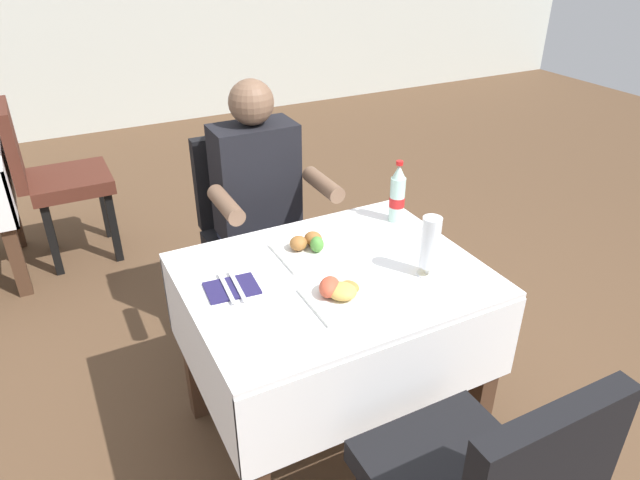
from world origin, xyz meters
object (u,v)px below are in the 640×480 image
Objects in this scene: chair_far_diner_seat at (253,228)px; cola_bottle_primary at (397,195)px; background_chair_right at (51,173)px; plate_near_camera at (340,293)px; plate_far_diner at (309,247)px; beer_glass_left at (430,246)px; main_dining_table at (333,316)px; seated_diner_far at (262,207)px; napkin_cutlery_set at (232,288)px.

cola_bottle_primary reaches higher than chair_far_diner_seat.
background_chair_right is (-1.19, 1.71, -0.31)m from cola_bottle_primary.
plate_far_diner is (0.04, 0.31, -0.00)m from plate_near_camera.
cola_bottle_primary is at bearing -53.57° from chair_far_diner_seat.
main_dining_table is at bearing 151.04° from beer_glass_left.
seated_diner_far is (0.01, -0.11, 0.16)m from chair_far_diner_seat.
plate_far_diner is 0.35m from napkin_cutlery_set.
chair_far_diner_seat is at bearing 88.85° from plate_far_diner.
plate_near_camera is 0.36m from napkin_cutlery_set.
plate_far_diner is 0.44m from cola_bottle_primary.
chair_far_diner_seat is at bearing 126.43° from cola_bottle_primary.
background_chair_right is (-0.79, 1.26, -0.16)m from seated_diner_far.
main_dining_table is at bearing 69.30° from plate_near_camera.
chair_far_diner_seat and background_chair_right have the same top height.
beer_glass_left is at bearing -19.43° from napkin_cutlery_set.
seated_diner_far is 4.94× the size of cola_bottle_primary.
chair_far_diner_seat is 0.76m from cola_bottle_primary.
seated_diner_far is 5.71× the size of plate_near_camera.
background_chair_right is (-0.44, 1.88, -0.21)m from napkin_cutlery_set.
seated_diner_far is (0.01, 0.68, 0.14)m from main_dining_table.
seated_diner_far is 1.30× the size of background_chair_right.
plate_near_camera is 0.31m from plate_far_diner.
chair_far_diner_seat is 0.67m from plate_far_diner.
chair_far_diner_seat is 0.83m from napkin_cutlery_set.
plate_far_diner is 0.89× the size of cola_bottle_primary.
cola_bottle_primary is at bearing 29.48° from main_dining_table.
chair_far_diner_seat reaches higher than main_dining_table.
beer_glass_left is at bearing -72.08° from seated_diner_far.
chair_far_diner_seat is 1.39m from background_chair_right.
background_chair_right is (-0.78, 1.15, 0.00)m from chair_far_diner_seat.
main_dining_table is 0.56m from cola_bottle_primary.
napkin_cutlery_set is at bearing -115.38° from chair_far_diner_seat.
seated_diner_far reaches higher than cola_bottle_primary.
plate_near_camera is at bearing -94.49° from seated_diner_far.
cola_bottle_primary reaches higher than beer_glass_left.
beer_glass_left is (0.28, -0.95, 0.32)m from chair_far_diner_seat.
seated_diner_far is at bearing 60.13° from napkin_cutlery_set.
seated_diner_far reaches higher than background_chair_right.
seated_diner_far is at bearing 85.51° from plate_near_camera.
background_chair_right reaches higher than plate_near_camera.
plate_far_diner reaches higher than plate_near_camera.
cola_bottle_primary is at bearing 9.07° from plate_far_diner.
beer_glass_left is at bearing -28.96° from main_dining_table.
beer_glass_left is at bearing -47.52° from plate_far_diner.
chair_far_diner_seat reaches higher than napkin_cutlery_set.
seated_diner_far is 0.83m from plate_near_camera.
background_chair_right reaches higher than main_dining_table.
main_dining_table is 1.04× the size of background_chair_right.
main_dining_table is 0.80× the size of seated_diner_far.
beer_glass_left is at bearing -1.66° from plate_near_camera.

